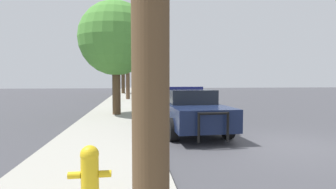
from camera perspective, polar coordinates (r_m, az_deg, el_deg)
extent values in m
plane|color=#3D3D42|center=(8.32, 23.87, -10.03)|extent=(110.00, 110.00, 0.00)
cube|color=#99968C|center=(7.15, -14.36, -11.46)|extent=(3.00, 110.00, 0.13)
cube|color=#141E3D|center=(9.76, 4.27, -3.71)|extent=(2.05, 5.33, 0.68)
cube|color=black|center=(9.96, 3.90, -0.21)|extent=(1.69, 2.80, 0.48)
cylinder|color=black|center=(8.57, 12.88, -7.02)|extent=(0.27, 0.72, 0.71)
cylinder|color=black|center=(8.04, 1.02, -7.61)|extent=(0.27, 0.72, 0.71)
cylinder|color=black|center=(11.60, 6.49, -4.32)|extent=(0.27, 0.72, 0.71)
cylinder|color=black|center=(11.21, -2.29, -4.56)|extent=(0.27, 0.72, 0.71)
cylinder|color=black|center=(7.33, 12.89, -6.82)|extent=(0.07, 0.07, 0.80)
cylinder|color=black|center=(7.05, 6.72, -7.16)|extent=(0.07, 0.07, 0.80)
cylinder|color=black|center=(7.12, 9.90, -4.09)|extent=(0.87, 0.11, 0.07)
cube|color=navy|center=(9.95, 3.91, 1.44)|extent=(1.32, 0.26, 0.09)
cube|color=navy|center=(10.03, 9.35, -3.36)|extent=(0.18, 3.78, 0.19)
cylinder|color=gold|center=(4.07, -16.63, -17.20)|extent=(0.25, 0.25, 0.64)
sphere|color=gold|center=(3.96, -16.71, -12.40)|extent=(0.26, 0.26, 0.26)
cylinder|color=gold|center=(4.08, -19.71, -16.22)|extent=(0.17, 0.10, 0.10)
cylinder|color=gold|center=(4.02, -13.52, -16.43)|extent=(0.17, 0.10, 0.10)
cylinder|color=#424247|center=(31.42, -7.27, 4.68)|extent=(0.16, 0.16, 5.19)
cylinder|color=#424247|center=(31.65, -3.83, 9.12)|extent=(3.79, 0.11, 0.11)
cube|color=black|center=(31.80, -0.39, 8.28)|extent=(0.30, 0.24, 0.90)
sphere|color=red|center=(31.70, -0.35, 8.84)|extent=(0.20, 0.20, 0.20)
sphere|color=orange|center=(31.67, -0.35, 8.30)|extent=(0.20, 0.20, 0.20)
sphere|color=green|center=(31.65, -0.35, 7.76)|extent=(0.20, 0.20, 0.20)
cube|color=slate|center=(44.84, -2.87, 1.48)|extent=(1.89, 4.19, 0.50)
cube|color=black|center=(44.62, -2.85, 2.05)|extent=(1.59, 2.20, 0.39)
cylinder|color=black|center=(46.03, -4.14, 1.21)|extent=(0.26, 0.66, 0.65)
cylinder|color=black|center=(46.23, -1.98, 1.22)|extent=(0.26, 0.66, 0.65)
cylinder|color=black|center=(43.48, -3.83, 1.10)|extent=(0.26, 0.66, 0.65)
cylinder|color=black|center=(43.68, -1.54, 1.11)|extent=(0.26, 0.66, 0.65)
cylinder|color=#4C3823|center=(13.47, -11.17, 1.69)|extent=(0.41, 0.41, 2.80)
sphere|color=#4C8E38|center=(13.63, -11.28, 11.90)|extent=(3.69, 3.69, 3.69)
cylinder|color=brown|center=(24.25, -8.75, 3.65)|extent=(0.36, 0.36, 3.92)
sphere|color=#387A33|center=(24.48, -8.81, 10.89)|extent=(4.10, 4.10, 4.10)
cylinder|color=#4C3823|center=(35.01, -9.74, 3.57)|extent=(0.46, 0.46, 4.06)
sphere|color=#999933|center=(35.20, -9.79, 9.01)|extent=(4.76, 4.76, 4.76)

